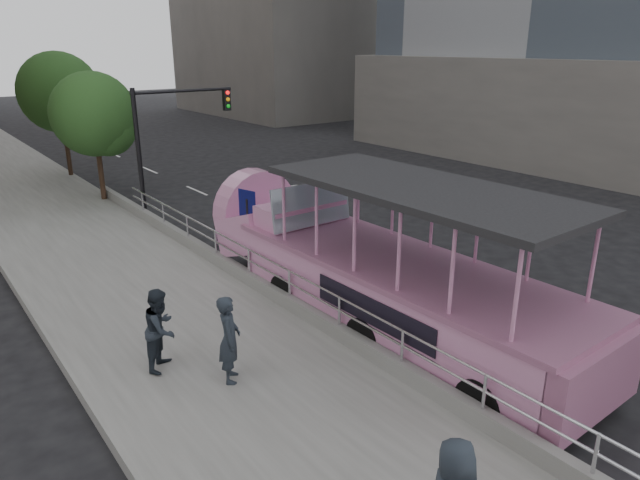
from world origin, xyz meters
TOP-DOWN VIEW (x-y plane):
  - ground at (0.00, 0.00)m, footprint 160.00×160.00m
  - sidewalk at (-5.75, 10.00)m, footprint 5.50×80.00m
  - kerb_wall at (-3.12, 2.00)m, footprint 0.24×30.00m
  - guardrail at (-3.12, 2.00)m, footprint 0.07×22.00m
  - duck_boat at (-1.62, 0.73)m, footprint 3.08×11.69m
  - car at (2.59, 9.27)m, footprint 2.06×3.91m
  - pedestrian_near at (-5.92, 0.02)m, footprint 0.72×0.80m
  - pedestrian_mid at (-6.80, 1.31)m, footprint 1.08×1.08m
  - parking_sign at (-2.74, 4.63)m, footprint 0.19×0.62m
  - traffic_signal at (-1.70, 12.50)m, footprint 4.20×0.32m
  - street_tree_near at (-3.30, 15.93)m, footprint 3.52×3.52m
  - street_tree_far at (-3.10, 21.93)m, footprint 3.97×3.97m
  - tower_podium at (30.00, 10.00)m, footprint 26.00×26.00m

SIDE VIEW (x-z plane):
  - ground at x=0.00m, z-range 0.00..0.00m
  - sidewalk at x=-5.75m, z-range 0.00..0.30m
  - kerb_wall at x=-3.12m, z-range 0.30..0.66m
  - car at x=2.59m, z-range 0.00..1.27m
  - guardrail at x=-3.12m, z-range 0.79..1.50m
  - pedestrian_mid at x=-6.80m, z-range 0.30..2.06m
  - pedestrian_near at x=-5.92m, z-range 0.30..2.13m
  - duck_boat at x=-1.62m, z-range -0.50..3.37m
  - parking_sign at x=-2.74m, z-range 0.36..3.20m
  - tower_podium at x=30.00m, z-range 0.00..6.00m
  - traffic_signal at x=-1.70m, z-range 0.90..6.10m
  - street_tree_near at x=-3.30m, z-range 0.96..6.68m
  - street_tree_far at x=-3.10m, z-range 1.08..7.53m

